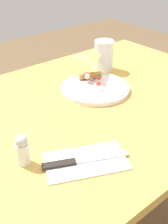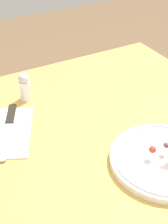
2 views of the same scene
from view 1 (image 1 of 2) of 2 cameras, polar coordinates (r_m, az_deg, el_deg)
dining_table at (r=1.03m, az=3.49°, el=-2.59°), size 1.06×0.79×0.74m
plate_pizza at (r=1.01m, az=2.26°, el=5.23°), size 0.24×0.24×0.05m
milk_glass at (r=1.16m, az=4.06°, el=11.24°), size 0.08×0.08×0.12m
napkin_folded at (r=0.70m, az=0.38°, el=-9.97°), size 0.23×0.18×0.00m
butter_knife at (r=0.69m, az=-0.57°, el=-9.83°), size 0.21×0.11×0.01m
salt_shaker at (r=0.68m, az=-12.38°, el=-7.51°), size 0.03×0.03×0.08m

